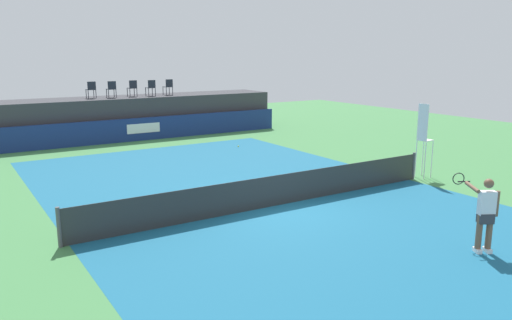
{
  "coord_description": "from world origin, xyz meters",
  "views": [
    {
      "loc": [
        -8.3,
        -12.07,
        4.55
      ],
      "look_at": [
        0.62,
        2.0,
        1.0
      ],
      "focal_mm": 35.22,
      "sensor_mm": 36.0,
      "label": 1
    }
  ],
  "objects": [
    {
      "name": "ground_plane",
      "position": [
        0.0,
        3.0,
        0.0
      ],
      "size": [
        48.0,
        48.0,
        0.0
      ],
      "primitive_type": "plane",
      "color": "#3D7A42"
    },
    {
      "name": "court_inner",
      "position": [
        0.0,
        0.0,
        0.0
      ],
      "size": [
        12.0,
        22.0,
        0.0
      ],
      "primitive_type": "cube",
      "color": "#16597A",
      "rests_on": "ground"
    },
    {
      "name": "sponsor_wall",
      "position": [
        0.0,
        13.5,
        0.6
      ],
      "size": [
        18.0,
        0.22,
        1.2
      ],
      "color": "navy",
      "rests_on": "ground"
    },
    {
      "name": "spectator_platform",
      "position": [
        0.0,
        15.3,
        1.1
      ],
      "size": [
        18.0,
        2.8,
        2.2
      ],
      "primitive_type": "cube",
      "color": "#38383D",
      "rests_on": "ground"
    },
    {
      "name": "spectator_chair_far_left",
      "position": [
        -1.34,
        15.29,
        2.69
      ],
      "size": [
        0.45,
        0.45,
        0.89
      ],
      "color": "#1E232D",
      "rests_on": "spectator_platform"
    },
    {
      "name": "spectator_chair_left",
      "position": [
        -0.32,
        15.06,
        2.69
      ],
      "size": [
        0.45,
        0.45,
        0.89
      ],
      "color": "#1E232D",
      "rests_on": "spectator_platform"
    },
    {
      "name": "spectator_chair_center",
      "position": [
        0.91,
        15.28,
        2.69
      ],
      "size": [
        0.45,
        0.45,
        0.89
      ],
      "color": "#1E232D",
      "rests_on": "spectator_platform"
    },
    {
      "name": "spectator_chair_right",
      "position": [
        1.88,
        15.0,
        2.69
      ],
      "size": [
        0.47,
        0.47,
        0.89
      ],
      "color": "#1E232D",
      "rests_on": "spectator_platform"
    },
    {
      "name": "spectator_chair_far_right",
      "position": [
        3.01,
        15.22,
        2.69
      ],
      "size": [
        0.48,
        0.48,
        0.89
      ],
      "color": "#1E232D",
      "rests_on": "spectator_platform"
    },
    {
      "name": "umpire_chair",
      "position": [
        6.64,
        -0.0,
        1.59
      ],
      "size": [
        0.46,
        0.46,
        2.76
      ],
      "color": "white",
      "rests_on": "ground"
    },
    {
      "name": "tennis_net",
      "position": [
        0.0,
        0.0,
        0.47
      ],
      "size": [
        12.4,
        0.02,
        0.95
      ],
      "primitive_type": "cube",
      "color": "#2D2D2D",
      "rests_on": "ground"
    },
    {
      "name": "net_post_near",
      "position": [
        -6.2,
        0.0,
        0.5
      ],
      "size": [
        0.1,
        0.1,
        1.0
      ],
      "primitive_type": "cylinder",
      "color": "#4C4C51",
      "rests_on": "ground"
    },
    {
      "name": "net_post_far",
      "position": [
        6.2,
        0.0,
        0.5
      ],
      "size": [
        0.1,
        0.1,
        1.0
      ],
      "primitive_type": "cylinder",
      "color": "#4C4C51",
      "rests_on": "ground"
    },
    {
      "name": "tennis_player",
      "position": [
        2.07,
        -5.57,
        0.96
      ],
      "size": [
        0.67,
        1.26,
        1.77
      ],
      "color": "white",
      "rests_on": "court_inner"
    },
    {
      "name": "tennis_ball",
      "position": [
        4.04,
        9.05,
        0.04
      ],
      "size": [
        0.07,
        0.07,
        0.07
      ],
      "primitive_type": "sphere",
      "color": "#D8EA33",
      "rests_on": "court_inner"
    }
  ]
}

